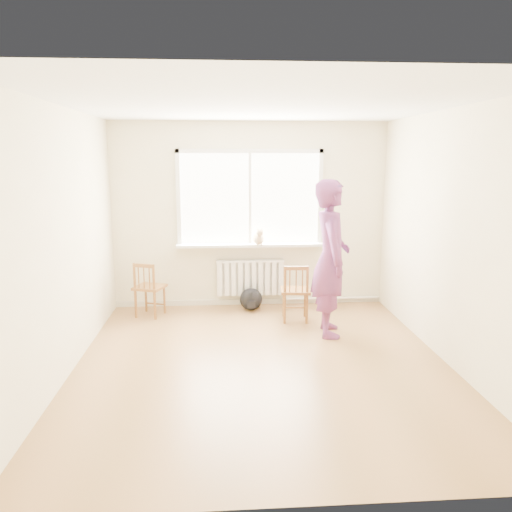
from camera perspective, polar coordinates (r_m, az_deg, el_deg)
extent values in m
plane|color=#986B3E|center=(5.51, 0.71, -12.24)|extent=(4.50, 4.50, 0.00)
plane|color=white|center=(5.08, 0.79, 16.94)|extent=(4.50, 4.50, 0.00)
cube|color=beige|center=(7.35, -0.71, 4.65)|extent=(4.00, 0.01, 2.70)
cube|color=white|center=(7.30, -0.71, 6.58)|extent=(2.00, 0.02, 1.30)
cube|color=white|center=(7.26, -0.71, 11.92)|extent=(2.12, 0.05, 0.06)
cube|color=white|center=(7.30, -8.85, 6.44)|extent=(0.06, 0.05, 1.42)
cube|color=white|center=(7.41, 7.33, 6.56)|extent=(0.06, 0.05, 1.42)
cube|color=white|center=(7.28, -0.70, 6.56)|extent=(0.04, 0.05, 1.30)
cube|color=white|center=(7.30, -0.65, 1.27)|extent=(2.15, 0.22, 0.04)
cube|color=white|center=(7.46, -0.67, -2.47)|extent=(1.00, 0.02, 0.55)
cube|color=white|center=(7.41, -0.65, -2.56)|extent=(1.00, 0.10, 0.51)
cube|color=white|center=(7.36, -0.65, -0.59)|extent=(1.00, 0.12, 0.03)
cylinder|color=silver|center=(7.71, 8.68, -4.79)|extent=(1.40, 0.04, 0.04)
cube|color=beige|center=(7.60, -0.68, -5.23)|extent=(4.00, 0.03, 0.08)
cube|color=#97602C|center=(7.13, -12.06, -3.50)|extent=(0.49, 0.47, 0.04)
cylinder|color=#97602C|center=(7.24, -10.42, -4.89)|extent=(0.03, 0.03, 0.41)
cylinder|color=#97602C|center=(7.37, -12.47, -4.68)|extent=(0.03, 0.03, 0.41)
cylinder|color=#97602C|center=(6.99, -11.49, -5.52)|extent=(0.03, 0.03, 0.41)
cylinder|color=#97602C|center=(7.13, -13.58, -5.28)|extent=(0.03, 0.03, 0.41)
cylinder|color=#97602C|center=(6.94, -11.55, -4.07)|extent=(0.04, 0.04, 0.78)
cylinder|color=#97602C|center=(7.08, -13.65, -3.87)|extent=(0.04, 0.04, 0.78)
cube|color=#97602C|center=(6.92, -12.74, -1.09)|extent=(0.31, 0.14, 0.05)
cylinder|color=#97602C|center=(6.92, -12.08, -2.46)|extent=(0.02, 0.02, 0.31)
cylinder|color=#97602C|center=(6.96, -12.68, -2.41)|extent=(0.02, 0.02, 0.31)
cylinder|color=#97602C|center=(7.00, -13.27, -2.36)|extent=(0.02, 0.02, 0.31)
cube|color=#97602C|center=(6.80, 4.51, -3.94)|extent=(0.42, 0.40, 0.04)
cylinder|color=#97602C|center=(7.01, 5.63, -5.27)|extent=(0.03, 0.03, 0.42)
cylinder|color=#97602C|center=(6.99, 3.19, -5.27)|extent=(0.03, 0.03, 0.42)
cylinder|color=#97602C|center=(6.73, 5.83, -5.99)|extent=(0.03, 0.03, 0.42)
cylinder|color=#97602C|center=(6.71, 3.28, -6.00)|extent=(0.03, 0.03, 0.42)
cylinder|color=#97602C|center=(6.67, 5.86, -4.47)|extent=(0.04, 0.04, 0.79)
cylinder|color=#97602C|center=(6.65, 3.30, -4.47)|extent=(0.04, 0.04, 0.79)
cube|color=#97602C|center=(6.57, 4.63, -1.39)|extent=(0.32, 0.06, 0.05)
cylinder|color=#97602C|center=(6.62, 5.33, -2.81)|extent=(0.02, 0.02, 0.32)
cylinder|color=#97602C|center=(6.61, 4.61, -2.81)|extent=(0.02, 0.02, 0.32)
cylinder|color=#97602C|center=(6.61, 3.89, -2.81)|extent=(0.02, 0.02, 0.32)
imported|color=#CE4472|center=(6.21, 8.53, -0.27)|extent=(0.51, 0.74, 1.94)
ellipsoid|color=beige|center=(7.22, 0.27, 2.08)|extent=(0.19, 0.27, 0.19)
sphere|color=beige|center=(7.08, 0.43, 2.68)|extent=(0.10, 0.10, 0.10)
cone|color=beige|center=(7.07, 0.21, 3.10)|extent=(0.03, 0.03, 0.04)
cone|color=beige|center=(7.08, 0.66, 3.11)|extent=(0.03, 0.03, 0.04)
cylinder|color=beige|center=(7.36, 0.11, 1.81)|extent=(0.04, 0.17, 0.02)
cylinder|color=beige|center=(7.13, 0.17, 1.58)|extent=(0.02, 0.02, 0.09)
cylinder|color=beige|center=(7.14, 0.62, 1.59)|extent=(0.02, 0.02, 0.09)
ellipsoid|color=black|center=(7.28, -0.57, -4.95)|extent=(0.39, 0.34, 0.33)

